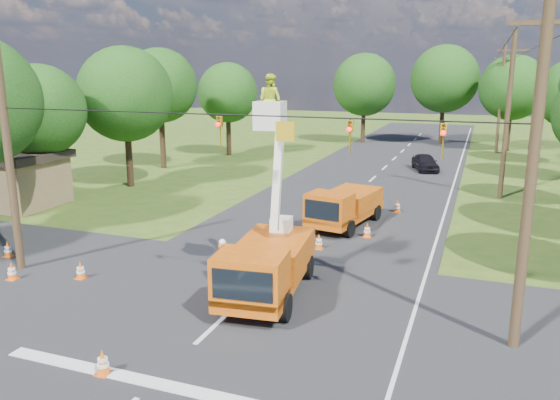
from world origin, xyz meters
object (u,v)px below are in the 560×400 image
at_px(tree_left_e, 160,86).
at_px(tree_left_f, 228,93).
at_px(distant_car, 425,162).
at_px(traffic_cone_2, 367,230).
at_px(traffic_cone_0, 103,362).
at_px(traffic_cone_6, 397,206).
at_px(tree_left_d, 125,94).
at_px(tree_far_c, 512,88).
at_px(tree_left_c, 39,111).
at_px(traffic_cone_4, 12,271).
at_px(shed, 13,178).
at_px(pole_right_far, 501,99).
at_px(pole_right_near, 532,170).
at_px(pole_left, 9,156).
at_px(second_truck, 344,206).
at_px(traffic_cone_5, 8,249).
at_px(tree_far_a, 364,85).
at_px(bucket_truck, 267,253).
at_px(traffic_cone_3, 81,270).
at_px(tree_far_b, 445,79).
at_px(ground_worker, 223,264).
at_px(pole_right_mid, 508,114).
at_px(traffic_cone_1, 319,242).

xyz_separation_m(tree_left_e, tree_left_f, (2.00, 8.00, -0.81)).
relative_size(distant_car, traffic_cone_2, 5.45).
height_order(distant_car, traffic_cone_0, distant_car).
height_order(traffic_cone_2, traffic_cone_6, same).
bearing_deg(tree_left_f, tree_left_d, -90.76).
xyz_separation_m(distant_car, tree_far_c, (6.35, 14.03, 5.40)).
bearing_deg(tree_left_c, traffic_cone_4, -52.77).
bearing_deg(tree_left_f, traffic_cone_2, -50.69).
xyz_separation_m(tree_left_f, tree_far_c, (24.30, 12.00, 0.38)).
xyz_separation_m(traffic_cone_4, tree_left_c, (-7.65, 10.06, 5.08)).
bearing_deg(shed, pole_right_far, 50.37).
distance_m(pole_right_near, pole_left, 18.01).
xyz_separation_m(second_truck, traffic_cone_5, (-12.08, -9.41, -0.71)).
xyz_separation_m(traffic_cone_0, tree_far_a, (-3.55, 48.28, 5.83)).
relative_size(distant_car, pole_right_near, 0.39).
bearing_deg(tree_left_f, distant_car, -6.46).
distance_m(traffic_cone_6, pole_left, 19.32).
xyz_separation_m(bucket_truck, traffic_cone_0, (-2.10, -6.14, -1.24)).
bearing_deg(traffic_cone_4, shed, 135.26).
distance_m(distant_car, tree_left_e, 21.63).
bearing_deg(traffic_cone_3, tree_left_f, 105.39).
distance_m(traffic_cone_2, tree_far_b, 36.69).
height_order(traffic_cone_4, traffic_cone_6, same).
bearing_deg(tree_left_f, tree_far_a, 52.99).
bearing_deg(bucket_truck, traffic_cone_5, 173.52).
bearing_deg(traffic_cone_0, tree_far_b, 84.94).
xyz_separation_m(second_truck, tree_left_e, (-17.81, 11.73, 5.42)).
bearing_deg(pole_left, ground_worker, 9.25).
bearing_deg(traffic_cone_2, pole_right_near, -55.92).
xyz_separation_m(traffic_cone_6, tree_left_f, (-17.90, 15.95, 5.33)).
bearing_deg(tree_left_c, tree_left_d, 75.96).
xyz_separation_m(traffic_cone_6, pole_right_mid, (5.40, 5.95, 4.75)).
xyz_separation_m(ground_worker, pole_right_mid, (9.78, 18.66, 4.31)).
height_order(second_truck, distant_car, second_truck).
distance_m(traffic_cone_4, traffic_cone_6, 19.27).
distance_m(pole_right_mid, shed, 29.30).
bearing_deg(traffic_cone_6, tree_far_a, 105.64).
xyz_separation_m(traffic_cone_1, shed, (-18.86, 1.60, 1.26)).
distance_m(tree_left_f, tree_far_c, 27.10).
relative_size(traffic_cone_5, tree_left_d, 0.08).
xyz_separation_m(tree_left_c, tree_left_f, (1.70, 21.00, 0.25)).
relative_size(traffic_cone_6, pole_right_mid, 0.07).
height_order(traffic_cone_4, tree_far_c, tree_far_c).
bearing_deg(second_truck, ground_worker, -94.32).
bearing_deg(tree_far_b, tree_far_a, -165.96).
relative_size(bucket_truck, traffic_cone_1, 10.64).
distance_m(traffic_cone_4, pole_right_far, 44.83).
relative_size(distant_car, pole_right_far, 0.39).
distance_m(shed, tree_left_f, 22.60).
bearing_deg(ground_worker, traffic_cone_3, 146.46).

